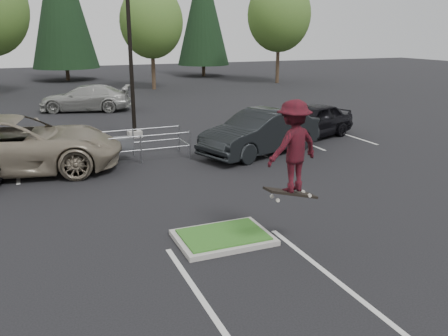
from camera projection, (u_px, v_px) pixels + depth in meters
name	position (u px, v px, depth m)	size (l,w,h in m)	color
ground	(223.00, 240.00, 11.22)	(120.00, 120.00, 0.00)	black
grass_median	(223.00, 237.00, 11.20)	(2.20, 1.60, 0.16)	#9E9B93
stall_lines	(119.00, 177.00, 16.06)	(22.62, 17.60, 0.01)	silver
light_pole	(129.00, 35.00, 20.77)	(0.70, 0.60, 10.12)	#9E9B93
decid_c	(151.00, 24.00, 38.41)	(5.12, 5.12, 8.38)	#38281C
decid_d	(279.00, 17.00, 43.08)	(5.76, 5.76, 9.43)	#38281C
conif_c	(203.00, 10.00, 49.48)	(5.50, 5.50, 12.50)	#38281C
cart_corral	(126.00, 143.00, 17.87)	(3.83, 1.40, 1.08)	gray
skateboarder	(293.00, 147.00, 10.11)	(1.42, 1.00, 2.25)	black
car_l_tan	(15.00, 144.00, 16.33)	(3.28, 7.12, 1.98)	gray
car_r_charc	(261.00, 132.00, 18.84)	(1.85, 5.31, 1.75)	black
car_r_black	(312.00, 121.00, 21.69)	(1.86, 4.62, 1.57)	black
car_far_silver	(87.00, 98.00, 28.96)	(2.21, 5.43, 1.58)	#A9A9A4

